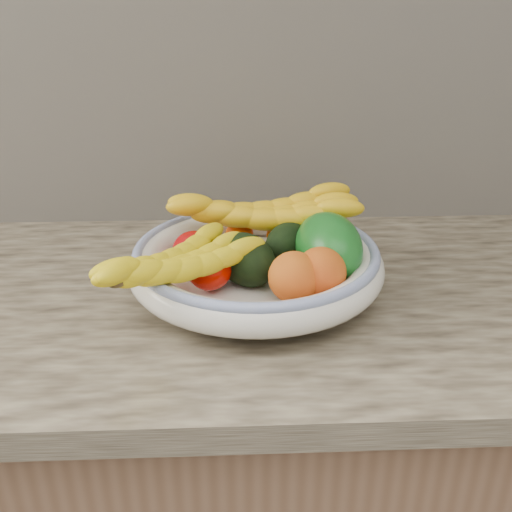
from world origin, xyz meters
The scene contains 13 objects.
kitchen_counter centered at (0.00, 1.69, 0.46)m, with size 2.44×0.66×1.40m.
fruit_bowl centered at (0.00, 1.66, 0.95)m, with size 0.39×0.39×0.08m.
clementine_back_left centered at (-0.02, 1.76, 0.95)m, with size 0.05×0.05×0.04m, color #FF5305.
clementine_back_right centered at (0.05, 1.76, 0.95)m, with size 0.05×0.05×0.04m, color orange.
tomato_left centered at (-0.10, 1.68, 0.96)m, with size 0.07×0.07×0.06m, color #A30709.
tomato_near_left centered at (-0.07, 1.61, 0.96)m, with size 0.07×0.07×0.06m, color #C30B00.
avocado_center centered at (-0.02, 1.64, 0.96)m, with size 0.08×0.11×0.08m, color black.
avocado_right centered at (0.05, 1.70, 0.96)m, with size 0.06×0.09×0.06m, color black.
green_mango centered at (0.11, 1.65, 0.98)m, with size 0.09×0.14×0.10m, color #105616.
peach_front centered at (0.05, 1.57, 0.97)m, with size 0.07×0.07×0.07m, color orange.
peach_right centered at (0.09, 1.58, 0.97)m, with size 0.07×0.07×0.07m, color orange.
banana_bunch_back centered at (0.02, 1.75, 0.99)m, with size 0.33×0.12×0.09m, color yellow, non-canonical shape.
banana_bunch_front centered at (-0.11, 1.58, 0.98)m, with size 0.27×0.11×0.08m, color yellow, non-canonical shape.
Camera 1 is at (-0.03, 0.87, 1.32)m, focal length 40.00 mm.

